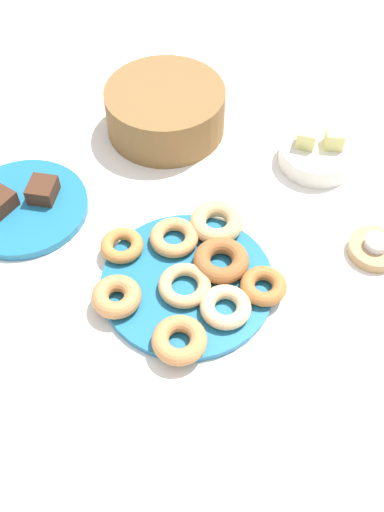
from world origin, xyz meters
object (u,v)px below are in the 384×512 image
donut_8 (216,222)px  brownie_far (43,190)px  donut_2 (174,238)px  donut_4 (116,297)px  donut_1 (221,261)px  donut_7 (122,245)px  donut_6 (263,286)px  donut_5 (226,307)px  donut_0 (182,285)px  candle_holder (374,249)px  donut_3 (179,340)px  melon_chunk_right (335,139)px  basket (165,110)px  donut_plate (188,282)px  tealight (377,243)px  melon_chunk_left (307,138)px  fruit_bowl (317,155)px  cake_plate (24,207)px

donut_8 → brownie_far: (-0.33, -0.01, 0.00)m
donut_2 → donut_4: donut_4 is taller
donut_1 → donut_7: donut_1 is taller
donut_4 → donut_6: bearing=20.0°
donut_5 → donut_6: size_ratio=1.08×
donut_1 → donut_7: (-0.18, -0.01, -0.00)m
donut_0 → donut_4: bearing=-151.9°
donut_1 → candle_holder: bearing=22.9°
donut_6 → candle_holder: 0.23m
donut_3 → melon_chunk_right: size_ratio=2.44×
donut_1 → donut_4: size_ratio=1.16×
donut_5 → basket: bearing=117.9°
candle_holder → donut_3: bearing=-136.0°
brownie_far → candle_holder: brownie_far is taller
donut_plate → candle_holder: (0.30, 0.15, 0.00)m
donut_0 → basket: 0.43m
donut_3 → tealight: donut_3 is taller
donut_4 → candle_holder: (0.41, 0.22, -0.02)m
brownie_far → donut_0: bearing=-23.9°
donut_6 → basket: basket is taller
donut_2 → donut_3: size_ratio=0.99×
tealight → donut_4: bearing=-151.2°
donut_2 → donut_5: 0.17m
donut_0 → candle_holder: bearing=29.1°
donut_5 → donut_0: bearing=162.9°
brownie_far → melon_chunk_left: 0.52m
donut_3 → candle_holder: size_ratio=0.94×
donut_2 → candle_holder: bearing=12.5°
donut_0 → melon_chunk_left: 0.41m
donut_plate → brownie_far: bearing=159.4°
donut_1 → donut_6: donut_1 is taller
melon_chunk_right → donut_3: bearing=-110.2°
basket → brownie_far: bearing=-122.1°
tealight → fruit_bowl: 0.24m
donut_0 → melon_chunk_left: bearing=68.1°
donut_7 → donut_8: 0.18m
melon_chunk_right → cake_plate: bearing=-152.6°
donut_5 → tealight: 0.30m
donut_0 → cake_plate: bearing=162.5°
cake_plate → donut_1: bearing=-6.3°
fruit_bowl → donut_1: bearing=-111.9°
melon_chunk_right → donut_8: bearing=-126.5°
donut_1 → cake_plate: size_ratio=0.40×
donut_plate → donut_6: size_ratio=3.79×
donut_plate → donut_4: size_ratio=3.58×
donut_1 → donut_3: bearing=-99.7°
donut_5 → donut_8: (-0.06, 0.17, 0.00)m
donut_0 → donut_1: donut_1 is taller
donut_6 → donut_8: donut_8 is taller
donut_7 → cake_plate: 0.22m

